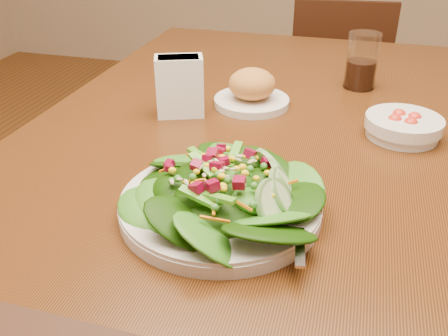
% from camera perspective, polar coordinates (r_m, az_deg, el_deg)
% --- Properties ---
extents(dining_table, '(0.90, 1.40, 0.75)m').
position_cam_1_polar(dining_table, '(1.04, 3.74, -0.20)').
color(dining_table, '#5A2F14').
rests_on(dining_table, ground_plane).
extents(chair_far, '(0.41, 0.42, 0.82)m').
position_cam_1_polar(chair_far, '(2.08, 12.51, 8.25)').
color(chair_far, black).
rests_on(chair_far, ground_plane).
extents(salad_plate, '(0.29, 0.29, 0.08)m').
position_cam_1_polar(salad_plate, '(0.71, 0.35, -3.08)').
color(salad_plate, silver).
rests_on(salad_plate, dining_table).
extents(bread_plate, '(0.16, 0.16, 0.08)m').
position_cam_1_polar(bread_plate, '(1.08, 3.20, 8.81)').
color(bread_plate, silver).
rests_on(bread_plate, dining_table).
extents(tomato_bowl, '(0.14, 0.14, 0.05)m').
position_cam_1_polar(tomato_bowl, '(1.00, 19.80, 4.52)').
color(tomato_bowl, silver).
rests_on(tomato_bowl, dining_table).
extents(drinking_glass, '(0.07, 0.07, 0.13)m').
position_cam_1_polar(drinking_glass, '(1.22, 15.43, 11.31)').
color(drinking_glass, silver).
rests_on(drinking_glass, dining_table).
extents(napkin_holder, '(0.11, 0.08, 0.12)m').
position_cam_1_polar(napkin_holder, '(1.02, -5.09, 9.45)').
color(napkin_holder, white).
rests_on(napkin_holder, dining_table).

